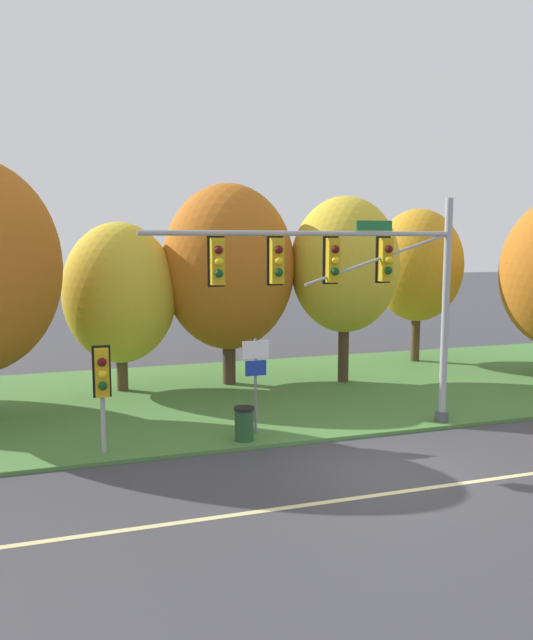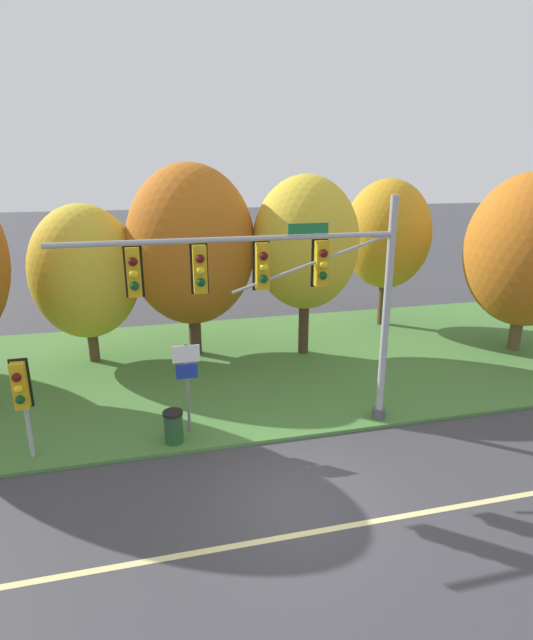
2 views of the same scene
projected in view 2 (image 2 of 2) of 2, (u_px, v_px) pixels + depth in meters
The scene contains 12 objects.
ground_plane at pixel (300, 497), 11.84m from camera, with size 160.00×160.00×0.00m, color #3D3D42.
lane_stripe at pixel (317, 531), 10.73m from camera, with size 36.00×0.16×0.01m, color beige.
grass_verge at pixel (237, 365), 19.47m from camera, with size 48.00×11.50×0.10m, color #477A38.
traffic_signal_mast at pixel (283, 282), 13.30m from camera, with size 9.16×0.49×6.66m.
pedestrian_signal_near_kerb at pixel (21, 391), 12.57m from camera, with size 0.46×0.55×2.81m.
route_sign_post at pixel (187, 374), 14.04m from camera, with size 0.76×0.08×2.71m.
tree_behind_signpost at pixel (85, 272), 18.73m from camera, with size 4.04×4.04×6.10m.
tree_mid_verge at pixel (191, 246), 19.24m from camera, with size 4.94×4.94×7.54m.
tree_tall_centre at pixel (306, 243), 19.29m from camera, with size 4.13×4.13×7.11m.
tree_right_far at pixel (387, 235), 23.05m from camera, with size 4.01×4.01×6.84m.
tree_furthest_back at pixel (528, 251), 19.79m from camera, with size 4.88×4.88×7.21m.
trash_bin at pixel (174, 427), 13.88m from camera, with size 0.56×0.56×0.93m.
Camera 2 is at (-3.16, -9.55, 7.57)m, focal length 28.00 mm.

